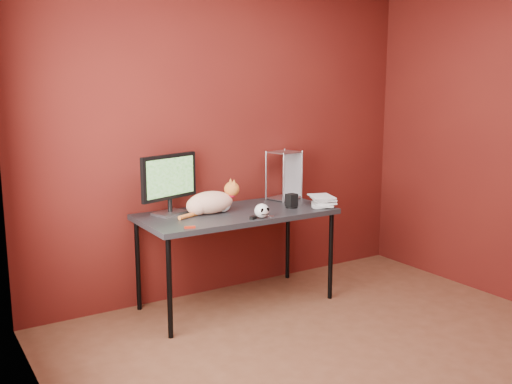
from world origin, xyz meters
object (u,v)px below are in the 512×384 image
book_stack (313,148)px  monitor (169,181)px  skull_mug (262,211)px  desk (236,218)px  cat (211,202)px  speaker (292,201)px

book_stack → monitor: bearing=163.9°
monitor → skull_mug: size_ratio=4.62×
desk → book_stack: size_ratio=1.61×
desk → cat: cat is taller
desk → book_stack: 0.82m
speaker → skull_mug: bearing=-163.7°
cat → speaker: 0.66m
cat → speaker: (0.64, -0.15, -0.04)m
cat → book_stack: (0.83, -0.18, 0.38)m
desk → monitor: size_ratio=2.97×
desk → speaker: 0.47m
cat → book_stack: bearing=-9.4°
speaker → book_stack: book_stack is taller
desk → monitor: (-0.47, 0.19, 0.30)m
monitor → speaker: (0.91, -0.30, -0.20)m
monitor → book_stack: 1.16m
skull_mug → book_stack: 0.73m
monitor → skull_mug: bearing=-62.3°
monitor → cat: monitor is taller
skull_mug → cat: bearing=128.8°
desk → book_stack: book_stack is taller
cat → skull_mug: (0.24, -0.34, -0.03)m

